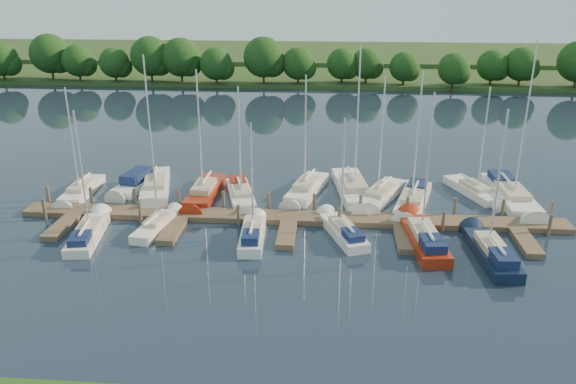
# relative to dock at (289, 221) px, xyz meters

# --- Properties ---
(ground) EXTENTS (260.00, 260.00, 0.00)m
(ground) POSITION_rel_dock_xyz_m (0.00, -7.31, -0.20)
(ground) COLOR #1A2234
(ground) RESTS_ON ground
(dock) EXTENTS (40.00, 6.00, 0.40)m
(dock) POSITION_rel_dock_xyz_m (0.00, 0.00, 0.00)
(dock) COLOR brown
(dock) RESTS_ON ground
(mooring_pilings) EXTENTS (38.24, 2.84, 2.00)m
(mooring_pilings) POSITION_rel_dock_xyz_m (0.00, 1.13, 0.40)
(mooring_pilings) COLOR #473D33
(mooring_pilings) RESTS_ON ground
(far_shore) EXTENTS (180.00, 30.00, 0.60)m
(far_shore) POSITION_rel_dock_xyz_m (0.00, 67.69, 0.10)
(far_shore) COLOR #254119
(far_shore) RESTS_ON ground
(distant_hill) EXTENTS (220.00, 40.00, 1.40)m
(distant_hill) POSITION_rel_dock_xyz_m (0.00, 92.69, 0.50)
(distant_hill) COLOR #385324
(distant_hill) RESTS_ON ground
(treeline) EXTENTS (146.06, 9.30, 8.32)m
(treeline) POSITION_rel_dock_xyz_m (0.11, 54.42, 3.93)
(treeline) COLOR #38281C
(treeline) RESTS_ON ground
(sailboat_n_0) EXTENTS (1.94, 7.24, 9.25)m
(sailboat_n_0) POSITION_rel_dock_xyz_m (-17.48, 4.32, 0.07)
(sailboat_n_0) COLOR white
(sailboat_n_0) RESTS_ON ground
(motorboat) EXTENTS (2.81, 6.63, 1.82)m
(motorboat) POSITION_rel_dock_xyz_m (-13.50, 6.24, 0.17)
(motorboat) COLOR white
(motorboat) RESTS_ON ground
(sailboat_n_2) EXTENTS (4.09, 9.30, 11.63)m
(sailboat_n_2) POSITION_rel_dock_xyz_m (-11.66, 5.70, 0.07)
(sailboat_n_2) COLOR white
(sailboat_n_2) RESTS_ON ground
(sailboat_n_3) EXTENTS (2.13, 8.37, 10.78)m
(sailboat_n_3) POSITION_rel_dock_xyz_m (-7.29, 4.62, 0.08)
(sailboat_n_3) COLOR maroon
(sailboat_n_3) RESTS_ON ground
(sailboat_n_4) EXTENTS (3.43, 7.53, 9.52)m
(sailboat_n_4) POSITION_rel_dock_xyz_m (-4.26, 4.49, 0.11)
(sailboat_n_4) COLOR white
(sailboat_n_4) RESTS_ON ground
(sailboat_n_5) EXTENTS (3.47, 7.98, 10.28)m
(sailboat_n_5) POSITION_rel_dock_xyz_m (0.89, 6.00, 0.08)
(sailboat_n_5) COLOR white
(sailboat_n_5) RESTS_ON ground
(sailboat_n_6) EXTENTS (3.55, 9.91, 12.46)m
(sailboat_n_6) POSITION_rel_dock_xyz_m (4.82, 6.23, 0.08)
(sailboat_n_6) COLOR white
(sailboat_n_6) RESTS_ON ground
(sailboat_n_7) EXTENTS (4.75, 7.90, 10.29)m
(sailboat_n_7) POSITION_rel_dock_xyz_m (6.82, 5.19, 0.07)
(sailboat_n_7) COLOR white
(sailboat_n_7) RESTS_ON ground
(sailboat_n_8) EXTENTS (3.88, 8.69, 10.83)m
(sailboat_n_8) POSITION_rel_dock_xyz_m (9.37, 4.43, 0.10)
(sailboat_n_8) COLOR white
(sailboat_n_8) RESTS_ON ground
(sailboat_n_9) EXTENTS (3.91, 7.21, 9.29)m
(sailboat_n_9) POSITION_rel_dock_xyz_m (14.76, 6.93, 0.07)
(sailboat_n_9) COLOR white
(sailboat_n_9) RESTS_ON ground
(sailboat_n_10) EXTENTS (2.66, 10.29, 12.95)m
(sailboat_n_10) POSITION_rel_dock_xyz_m (17.36, 5.89, 0.12)
(sailboat_n_10) COLOR white
(sailboat_n_10) RESTS_ON ground
(sailboat_s_0) EXTENTS (2.62, 7.21, 9.13)m
(sailboat_s_0) POSITION_rel_dock_xyz_m (-13.53, -3.43, 0.11)
(sailboat_s_0) COLOR white
(sailboat_s_0) RESTS_ON ground
(sailboat_s_1) EXTENTS (2.20, 5.97, 7.68)m
(sailboat_s_1) POSITION_rel_dock_xyz_m (-9.26, -1.70, 0.07)
(sailboat_s_1) COLOR white
(sailboat_s_1) RESTS_ON ground
(sailboat_s_2) EXTENTS (1.83, 6.44, 8.48)m
(sailboat_s_2) POSITION_rel_dock_xyz_m (-2.26, -2.89, 0.14)
(sailboat_s_2) COLOR white
(sailboat_s_2) RESTS_ON ground
(sailboat_s_3) EXTENTS (3.45, 6.61, 8.57)m
(sailboat_s_3) POSITION_rel_dock_xyz_m (3.84, -1.72, 0.11)
(sailboat_s_3) COLOR white
(sailboat_s_3) RESTS_ON ground
(sailboat_s_4) EXTENTS (2.65, 8.22, 10.54)m
(sailboat_s_4) POSITION_rel_dock_xyz_m (9.19, -2.48, 0.14)
(sailboat_s_4) COLOR maroon
(sailboat_s_4) RESTS_ON ground
(sailboat_s_5) EXTENTS (2.30, 7.69, 9.97)m
(sailboat_s_5) POSITION_rel_dock_xyz_m (13.16, -4.31, 0.14)
(sailboat_s_5) COLOR black
(sailboat_s_5) RESTS_ON ground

